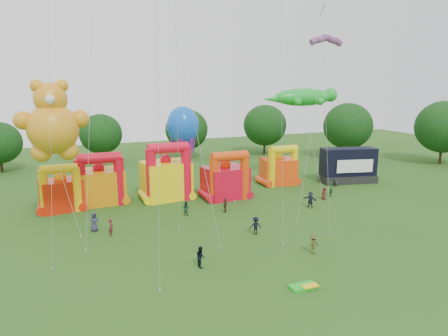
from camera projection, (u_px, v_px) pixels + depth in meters
name	position (u px, v px, depth m)	size (l,w,h in m)	color
ground	(308.00, 306.00, 26.57)	(160.00, 160.00, 0.00)	#265016
tree_ring	(292.00, 216.00, 25.39)	(120.60, 122.67, 12.07)	#352314
bouncy_castle_0	(61.00, 192.00, 46.08)	(5.06, 4.37, 5.65)	red
bouncy_castle_1	(100.00, 184.00, 48.69)	(5.90, 4.83, 6.53)	orange
bouncy_castle_2	(167.00, 177.00, 50.57)	(6.14, 5.15, 7.44)	yellow
bouncy_castle_3	(226.00, 180.00, 51.08)	(5.76, 4.86, 6.26)	red
bouncy_castle_4	(279.00, 169.00, 58.22)	(5.32, 4.54, 5.87)	#F2420D
stage_trailer	(348.00, 166.00, 59.25)	(8.50, 4.67, 5.17)	black
teddy_bear_kite	(56.00, 140.00, 38.50)	(6.82, 5.62, 14.98)	orange
gecko_kite	(309.00, 125.00, 57.03)	(12.58, 9.82, 13.92)	green
octopus_kite	(199.00, 158.00, 51.70)	(6.88, 8.73, 11.67)	blue
parafoil_kites	(194.00, 105.00, 36.71)	(27.85, 9.57, 30.00)	red
diamond_kites	(199.00, 61.00, 35.02)	(27.60, 17.15, 43.55)	red
folded_kite_bundle	(304.00, 287.00, 28.78)	(2.02, 1.13, 0.31)	green
spectator_0	(94.00, 222.00, 39.69)	(0.96, 0.62, 1.96)	#2F2B48
spectator_1	(111.00, 227.00, 38.53)	(0.64, 0.42, 1.76)	maroon
spectator_2	(186.00, 208.00, 44.54)	(0.80, 0.62, 1.64)	#19402E
spectator_3	(256.00, 226.00, 38.94)	(1.14, 0.66, 1.77)	black
spectator_4	(225.00, 205.00, 45.64)	(0.95, 0.40, 1.62)	#3D3118
spectator_5	(310.00, 200.00, 47.24)	(1.84, 0.59, 1.98)	#24283C
spectator_6	(324.00, 193.00, 50.64)	(0.77, 0.50, 1.58)	#591B19
spectator_7	(331.00, 189.00, 51.88)	(0.72, 0.47, 1.98)	#19401D
spectator_8	(201.00, 257.00, 32.04)	(0.84, 0.66, 1.73)	black
spectator_9	(313.00, 244.00, 34.55)	(1.09, 0.62, 1.68)	#46411C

